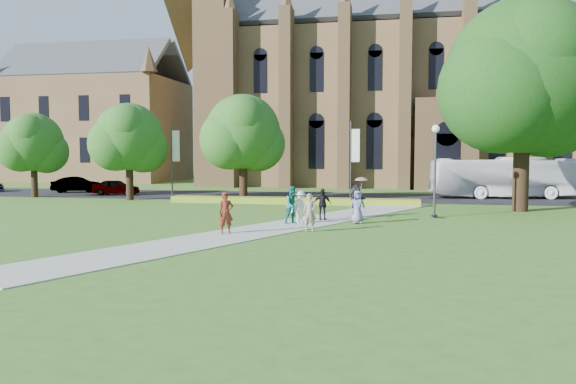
% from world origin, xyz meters
% --- Properties ---
extents(ground, '(160.00, 160.00, 0.00)m').
position_xyz_m(ground, '(0.00, 0.00, 0.00)').
color(ground, '#33661E').
rests_on(ground, ground).
extents(road, '(160.00, 10.00, 0.02)m').
position_xyz_m(road, '(0.00, 20.00, 0.01)').
color(road, black).
rests_on(road, ground).
extents(footpath, '(15.58, 28.54, 0.04)m').
position_xyz_m(footpath, '(0.00, 1.00, 0.02)').
color(footpath, '#B2B2A8').
rests_on(footpath, ground).
extents(flower_hedge, '(18.00, 1.40, 0.45)m').
position_xyz_m(flower_hedge, '(-2.00, 13.20, 0.23)').
color(flower_hedge, gold).
rests_on(flower_hedge, ground).
extents(cathedral, '(52.60, 18.25, 28.00)m').
position_xyz_m(cathedral, '(10.00, 39.73, 12.98)').
color(cathedral, brown).
rests_on(cathedral, ground).
extents(building_west, '(22.00, 14.00, 18.30)m').
position_xyz_m(building_west, '(-34.00, 42.00, 9.21)').
color(building_west, brown).
rests_on(building_west, ground).
extents(streetlamp, '(0.44, 0.44, 5.24)m').
position_xyz_m(streetlamp, '(7.50, 6.50, 3.30)').
color(streetlamp, '#38383D').
rests_on(streetlamp, ground).
extents(large_tree, '(9.60, 9.60, 13.20)m').
position_xyz_m(large_tree, '(13.00, 11.00, 8.37)').
color(large_tree, '#332114').
rests_on(large_tree, ground).
extents(street_tree_0, '(5.20, 5.20, 7.50)m').
position_xyz_m(street_tree_0, '(-15.00, 14.00, 4.87)').
color(street_tree_0, '#332114').
rests_on(street_tree_0, ground).
extents(street_tree_1, '(5.60, 5.60, 8.05)m').
position_xyz_m(street_tree_1, '(-6.00, 14.50, 5.22)').
color(street_tree_1, '#332114').
rests_on(street_tree_1, ground).
extents(street_tree_2, '(4.80, 4.80, 6.95)m').
position_xyz_m(street_tree_2, '(-24.00, 15.00, 4.53)').
color(street_tree_2, '#332114').
rests_on(street_tree_2, ground).
extents(banner_pole_0, '(0.70, 0.10, 6.00)m').
position_xyz_m(banner_pole_0, '(2.11, 15.20, 3.39)').
color(banner_pole_0, '#38383D').
rests_on(banner_pole_0, ground).
extents(banner_pole_1, '(0.70, 0.10, 6.00)m').
position_xyz_m(banner_pole_1, '(-11.89, 15.20, 3.39)').
color(banner_pole_1, '#38383D').
rests_on(banner_pole_1, ground).
extents(tour_coach, '(12.13, 4.46, 3.30)m').
position_xyz_m(tour_coach, '(13.94, 21.43, 1.67)').
color(tour_coach, silver).
rests_on(tour_coach, road).
extents(car_0, '(4.10, 1.98, 1.35)m').
position_xyz_m(car_0, '(-18.51, 18.36, 0.69)').
color(car_0, gray).
rests_on(car_0, road).
extents(car_1, '(4.62, 2.63, 1.44)m').
position_xyz_m(car_1, '(-23.54, 20.50, 0.74)').
color(car_1, gray).
rests_on(car_1, road).
extents(pedestrian_0, '(0.81, 0.71, 1.86)m').
position_xyz_m(pedestrian_0, '(-2.12, -2.21, 0.97)').
color(pedestrian_0, '#5A2214').
rests_on(pedestrian_0, footpath).
extents(pedestrian_1, '(1.19, 1.14, 1.93)m').
position_xyz_m(pedestrian_1, '(0.19, 1.81, 1.00)').
color(pedestrian_1, '#167061').
rests_on(pedestrian_1, footpath).
extents(pedestrian_2, '(1.25, 1.22, 1.72)m').
position_xyz_m(pedestrian_2, '(0.51, 2.02, 0.90)').
color(pedestrian_2, white).
rests_on(pedestrian_2, footpath).
extents(pedestrian_3, '(1.06, 0.64, 1.70)m').
position_xyz_m(pedestrian_3, '(1.43, 3.78, 0.89)').
color(pedestrian_3, black).
rests_on(pedestrian_3, footpath).
extents(pedestrian_4, '(0.91, 0.68, 1.68)m').
position_xyz_m(pedestrian_4, '(3.41, 2.78, 0.88)').
color(pedestrian_4, slate).
rests_on(pedestrian_4, footpath).
extents(pedestrian_5, '(1.09, 1.77, 1.82)m').
position_xyz_m(pedestrian_5, '(3.14, 5.53, 0.95)').
color(pedestrian_5, '#26292E').
rests_on(pedestrian_5, footpath).
extents(pedestrian_6, '(0.68, 0.49, 1.74)m').
position_xyz_m(pedestrian_6, '(1.46, -0.73, 0.91)').
color(pedestrian_6, gray).
rests_on(pedestrian_6, footpath).
extents(parasol, '(0.88, 0.88, 0.59)m').
position_xyz_m(parasol, '(3.59, 2.88, 2.02)').
color(parasol, '#E9A4AD').
rests_on(parasol, pedestrian_4).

